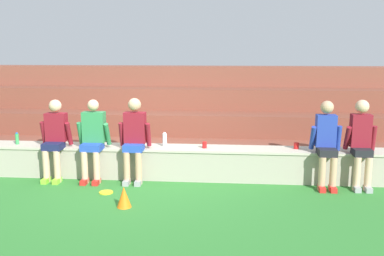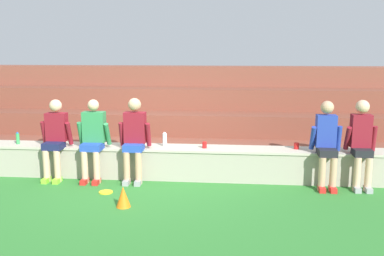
{
  "view_description": "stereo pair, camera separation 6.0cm",
  "coord_description": "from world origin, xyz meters",
  "px_view_note": "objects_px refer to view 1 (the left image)",
  "views": [
    {
      "loc": [
        1.54,
        -7.06,
        2.28
      ],
      "look_at": [
        0.91,
        0.25,
        0.9
      ],
      "focal_mm": 40.21,
      "sensor_mm": 36.0,
      "label": 1
    },
    {
      "loc": [
        1.6,
        -7.05,
        2.28
      ],
      "look_at": [
        0.91,
        0.25,
        0.9
      ],
      "focal_mm": 40.21,
      "sensor_mm": 36.0,
      "label": 2
    }
  ],
  "objects_px": {
    "person_center": "(134,136)",
    "sports_cone": "(124,197)",
    "plastic_cup_left_end": "(296,146)",
    "person_left_of_center": "(93,137)",
    "plastic_cup_middle": "(205,145)",
    "person_far_left": "(55,136)",
    "frisbee": "(106,192)",
    "water_bottle_near_left": "(17,139)",
    "person_far_right": "(361,141)",
    "water_bottle_center_gap": "(165,140)",
    "person_right_of_center": "(326,141)"
  },
  "relations": [
    {
      "from": "person_center",
      "to": "sports_cone",
      "type": "bearing_deg",
      "value": -85.04
    },
    {
      "from": "person_center",
      "to": "plastic_cup_left_end",
      "type": "xyz_separation_m",
      "value": [
        2.77,
        0.29,
        -0.17
      ]
    },
    {
      "from": "person_left_of_center",
      "to": "plastic_cup_middle",
      "type": "distance_m",
      "value": 1.93
    },
    {
      "from": "person_far_left",
      "to": "frisbee",
      "type": "height_order",
      "value": "person_far_left"
    },
    {
      "from": "person_left_of_center",
      "to": "water_bottle_near_left",
      "type": "bearing_deg",
      "value": 170.99
    },
    {
      "from": "person_far_right",
      "to": "plastic_cup_middle",
      "type": "distance_m",
      "value": 2.59
    },
    {
      "from": "water_bottle_near_left",
      "to": "frisbee",
      "type": "bearing_deg",
      "value": -25.29
    },
    {
      "from": "plastic_cup_middle",
      "to": "person_center",
      "type": "bearing_deg",
      "value": -169.9
    },
    {
      "from": "water_bottle_center_gap",
      "to": "frisbee",
      "type": "distance_m",
      "value": 1.42
    },
    {
      "from": "person_far_left",
      "to": "water_bottle_near_left",
      "type": "relative_size",
      "value": 6.47
    },
    {
      "from": "person_center",
      "to": "person_far_right",
      "type": "distance_m",
      "value": 3.76
    },
    {
      "from": "person_far_left",
      "to": "sports_cone",
      "type": "distance_m",
      "value": 2.06
    },
    {
      "from": "person_left_of_center",
      "to": "water_bottle_near_left",
      "type": "relative_size",
      "value": 6.53
    },
    {
      "from": "person_far_left",
      "to": "water_bottle_near_left",
      "type": "height_order",
      "value": "person_far_left"
    },
    {
      "from": "person_left_of_center",
      "to": "plastic_cup_middle",
      "type": "bearing_deg",
      "value": 6.86
    },
    {
      "from": "person_center",
      "to": "sports_cone",
      "type": "height_order",
      "value": "person_center"
    },
    {
      "from": "person_left_of_center",
      "to": "person_far_right",
      "type": "relative_size",
      "value": 0.97
    },
    {
      "from": "person_right_of_center",
      "to": "person_left_of_center",
      "type": "bearing_deg",
      "value": 179.77
    },
    {
      "from": "plastic_cup_left_end",
      "to": "sports_cone",
      "type": "bearing_deg",
      "value": -149.97
    },
    {
      "from": "water_bottle_near_left",
      "to": "person_right_of_center",
      "type": "bearing_deg",
      "value": -2.66
    },
    {
      "from": "person_far_left",
      "to": "frisbee",
      "type": "bearing_deg",
      "value": -32.02
    },
    {
      "from": "person_left_of_center",
      "to": "water_bottle_center_gap",
      "type": "xyz_separation_m",
      "value": [
        1.2,
        0.31,
        -0.08
      ]
    },
    {
      "from": "frisbee",
      "to": "person_center",
      "type": "bearing_deg",
      "value": 63.78
    },
    {
      "from": "sports_cone",
      "to": "plastic_cup_left_end",
      "type": "bearing_deg",
      "value": 30.03
    },
    {
      "from": "person_far_left",
      "to": "person_center",
      "type": "height_order",
      "value": "person_center"
    },
    {
      "from": "person_far_left",
      "to": "person_far_right",
      "type": "xyz_separation_m",
      "value": [
        5.17,
        -0.01,
        0.02
      ]
    },
    {
      "from": "person_left_of_center",
      "to": "sports_cone",
      "type": "height_order",
      "value": "person_left_of_center"
    },
    {
      "from": "sports_cone",
      "to": "frisbee",
      "type": "bearing_deg",
      "value": 126.96
    },
    {
      "from": "person_right_of_center",
      "to": "water_bottle_near_left",
      "type": "bearing_deg",
      "value": 177.34
    },
    {
      "from": "person_left_of_center",
      "to": "plastic_cup_left_end",
      "type": "relative_size",
      "value": 12.95
    },
    {
      "from": "person_far_left",
      "to": "water_bottle_near_left",
      "type": "distance_m",
      "value": 0.83
    },
    {
      "from": "water_bottle_center_gap",
      "to": "person_right_of_center",
      "type": "bearing_deg",
      "value": -6.72
    },
    {
      "from": "person_right_of_center",
      "to": "plastic_cup_middle",
      "type": "distance_m",
      "value": 2.03
    },
    {
      "from": "plastic_cup_middle",
      "to": "sports_cone",
      "type": "distance_m",
      "value": 1.87
    },
    {
      "from": "plastic_cup_left_end",
      "to": "person_far_left",
      "type": "bearing_deg",
      "value": -176.09
    },
    {
      "from": "water_bottle_near_left",
      "to": "plastic_cup_left_end",
      "type": "bearing_deg",
      "value": 0.85
    },
    {
      "from": "person_far_right",
      "to": "plastic_cup_left_end",
      "type": "height_order",
      "value": "person_far_right"
    },
    {
      "from": "person_center",
      "to": "plastic_cup_middle",
      "type": "distance_m",
      "value": 1.22
    },
    {
      "from": "person_center",
      "to": "sports_cone",
      "type": "distance_m",
      "value": 1.4
    },
    {
      "from": "person_center",
      "to": "frisbee",
      "type": "distance_m",
      "value": 1.08
    },
    {
      "from": "plastic_cup_left_end",
      "to": "person_far_right",
      "type": "bearing_deg",
      "value": -16.56
    },
    {
      "from": "person_center",
      "to": "water_bottle_near_left",
      "type": "height_order",
      "value": "person_center"
    },
    {
      "from": "person_left_of_center",
      "to": "frisbee",
      "type": "relative_size",
      "value": 6.3
    },
    {
      "from": "person_center",
      "to": "plastic_cup_left_end",
      "type": "relative_size",
      "value": 13.22
    },
    {
      "from": "plastic_cup_left_end",
      "to": "frisbee",
      "type": "height_order",
      "value": "plastic_cup_left_end"
    },
    {
      "from": "person_far_right",
      "to": "person_center",
      "type": "bearing_deg",
      "value": 179.95
    },
    {
      "from": "person_right_of_center",
      "to": "plastic_cup_left_end",
      "type": "xyz_separation_m",
      "value": [
        -0.43,
        0.32,
        -0.15
      ]
    },
    {
      "from": "person_left_of_center",
      "to": "water_bottle_center_gap",
      "type": "height_order",
      "value": "person_left_of_center"
    },
    {
      "from": "plastic_cup_middle",
      "to": "frisbee",
      "type": "xyz_separation_m",
      "value": [
        -1.52,
        -0.88,
        -0.6
      ]
    },
    {
      "from": "person_far_left",
      "to": "frisbee",
      "type": "distance_m",
      "value": 1.48
    }
  ]
}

